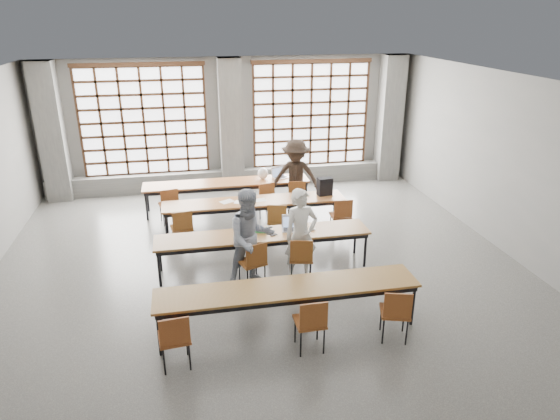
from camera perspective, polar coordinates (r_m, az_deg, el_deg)
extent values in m
plane|color=#4F4F4C|center=(9.27, -1.80, -7.86)|extent=(11.00, 11.00, 0.00)
plane|color=silver|center=(8.13, -2.10, 14.11)|extent=(11.00, 11.00, 0.00)
plane|color=slate|center=(13.81, -5.76, 9.83)|extent=(10.00, 0.00, 10.00)
plane|color=slate|center=(10.53, 26.06, 3.92)|extent=(0.00, 11.00, 11.00)
cube|color=#52524F|center=(13.85, -24.66, 8.00)|extent=(0.60, 0.55, 3.50)
cube|color=#52524F|center=(13.54, -5.64, 9.59)|extent=(0.60, 0.55, 3.50)
cube|color=#52524F|center=(14.67, 12.41, 10.14)|extent=(0.60, 0.55, 3.50)
cube|color=white|center=(13.73, -15.29, 9.75)|extent=(3.20, 0.02, 2.80)
cube|color=black|center=(13.65, -15.30, 9.68)|extent=(3.20, 0.05, 2.80)
cube|color=black|center=(14.01, -14.72, 3.89)|extent=(3.32, 0.07, 0.10)
cube|color=black|center=(13.44, -15.93, 15.72)|extent=(3.32, 0.07, 0.10)
cube|color=white|center=(14.15, 3.48, 10.80)|extent=(3.20, 0.02, 2.80)
cube|color=black|center=(14.07, 3.57, 10.74)|extent=(3.20, 0.05, 2.80)
cube|color=black|center=(14.42, 3.43, 5.08)|extent=(3.32, 0.07, 0.10)
cube|color=black|center=(13.87, 3.71, 16.63)|extent=(3.32, 0.07, 0.10)
cube|color=#52524F|center=(14.00, -5.45, 3.65)|extent=(9.80, 0.35, 0.50)
cube|color=brown|center=(12.20, -6.10, 3.14)|extent=(4.00, 0.70, 0.04)
cube|color=black|center=(12.22, -6.09, 2.87)|extent=(3.90, 0.64, 0.08)
cylinder|color=black|center=(12.05, -15.01, 0.40)|extent=(0.05, 0.05, 0.69)
cylinder|color=black|center=(12.59, -14.89, 1.35)|extent=(0.05, 0.05, 0.69)
cylinder|color=black|center=(12.36, 2.99, 1.69)|extent=(0.05, 0.05, 0.69)
cylinder|color=black|center=(12.89, 2.37, 2.55)|extent=(0.05, 0.05, 0.69)
cube|color=brown|center=(10.93, -2.91, 1.00)|extent=(4.00, 0.70, 0.04)
cube|color=black|center=(10.95, -2.91, 0.71)|extent=(3.90, 0.64, 0.08)
cylinder|color=black|center=(10.71, -12.85, -2.10)|extent=(0.05, 0.05, 0.69)
cylinder|color=black|center=(11.25, -12.82, -0.93)|extent=(0.05, 0.05, 0.69)
cylinder|color=black|center=(11.22, 7.08, -0.58)|extent=(0.05, 0.05, 0.69)
cylinder|color=black|center=(11.73, 6.22, 0.47)|extent=(0.05, 0.05, 0.69)
cube|color=brown|center=(9.30, -1.93, -2.84)|extent=(4.00, 0.70, 0.04)
cube|color=black|center=(9.33, -1.92, -3.17)|extent=(3.90, 0.64, 0.08)
cylinder|color=black|center=(9.12, -13.65, -6.57)|extent=(0.05, 0.05, 0.69)
cylinder|color=black|center=(9.64, -13.56, -4.96)|extent=(0.05, 0.05, 0.69)
cylinder|color=black|center=(9.67, 9.71, -4.54)|extent=(0.05, 0.05, 0.69)
cylinder|color=black|center=(10.16, 8.58, -3.13)|extent=(0.05, 0.05, 0.69)
cube|color=brown|center=(7.59, 0.92, -8.90)|extent=(4.00, 0.70, 0.04)
cube|color=black|center=(7.62, 0.92, -9.29)|extent=(3.90, 0.64, 0.08)
cylinder|color=black|center=(7.44, -13.65, -13.67)|extent=(0.05, 0.05, 0.69)
cylinder|color=black|center=(7.92, -13.54, -11.27)|extent=(0.05, 0.05, 0.69)
cylinder|color=black|center=(8.13, 14.95, -10.49)|extent=(0.05, 0.05, 0.69)
cylinder|color=black|center=(8.57, 13.28, -8.51)|extent=(0.05, 0.05, 0.69)
cube|color=maroon|center=(11.74, -12.60, 0.61)|extent=(0.49, 0.49, 0.04)
cube|color=maroon|center=(11.47, -12.50, 1.35)|extent=(0.40, 0.11, 0.40)
cylinder|color=black|center=(11.82, -12.51, -0.41)|extent=(0.02, 0.02, 0.45)
cube|color=brown|center=(11.86, -1.94, 1.38)|extent=(0.52, 0.52, 0.04)
cube|color=brown|center=(11.62, -1.52, 2.14)|extent=(0.39, 0.15, 0.40)
cylinder|color=black|center=(11.94, -1.93, 0.37)|extent=(0.02, 0.02, 0.45)
cube|color=brown|center=(12.01, 1.82, 1.64)|extent=(0.47, 0.47, 0.04)
cube|color=brown|center=(11.75, 1.94, 2.36)|extent=(0.40, 0.08, 0.40)
cylinder|color=black|center=(12.09, 1.81, 0.64)|extent=(0.02, 0.02, 0.45)
cube|color=brown|center=(10.42, -11.16, -2.02)|extent=(0.48, 0.48, 0.04)
cube|color=brown|center=(10.15, -11.07, -1.26)|extent=(0.40, 0.09, 0.40)
cylinder|color=black|center=(10.52, -11.07, -3.14)|extent=(0.02, 0.02, 0.45)
cube|color=brown|center=(10.59, -0.30, -1.20)|extent=(0.51, 0.51, 0.04)
cube|color=brown|center=(10.31, -0.36, -0.46)|extent=(0.40, 0.13, 0.40)
cylinder|color=black|center=(10.68, -0.30, -2.31)|extent=(0.02, 0.02, 0.45)
cube|color=brown|center=(10.92, 6.93, -0.63)|extent=(0.44, 0.44, 0.04)
cube|color=brown|center=(10.66, 7.26, 0.11)|extent=(0.40, 0.05, 0.40)
cylinder|color=black|center=(11.01, 6.88, -1.71)|extent=(0.02, 0.02, 0.45)
cube|color=brown|center=(8.89, -3.24, -5.97)|extent=(0.53, 0.53, 0.04)
cube|color=brown|center=(8.62, -2.68, -5.16)|extent=(0.39, 0.15, 0.40)
cylinder|color=black|center=(9.00, -3.21, -7.23)|extent=(0.02, 0.02, 0.45)
cube|color=maroon|center=(9.04, 2.44, -5.45)|extent=(0.51, 0.51, 0.04)
cube|color=maroon|center=(8.76, 2.47, -4.71)|extent=(0.40, 0.12, 0.40)
cylinder|color=black|center=(9.14, 2.42, -6.70)|extent=(0.02, 0.02, 0.45)
cube|color=brown|center=(7.15, -11.97, -14.07)|extent=(0.46, 0.46, 0.04)
cube|color=brown|center=(6.85, -11.95, -13.47)|extent=(0.40, 0.07, 0.40)
cylinder|color=black|center=(7.28, -11.83, -15.51)|extent=(0.02, 0.02, 0.45)
cube|color=brown|center=(7.32, 3.41, -12.63)|extent=(0.42, 0.42, 0.04)
cube|color=brown|center=(7.03, 3.88, -11.98)|extent=(0.40, 0.03, 0.40)
cylinder|color=black|center=(7.45, 3.37, -14.06)|extent=(0.02, 0.02, 0.45)
cube|color=brown|center=(7.71, 12.99, -11.27)|extent=(0.52, 0.52, 0.04)
cube|color=brown|center=(7.42, 13.32, -10.62)|extent=(0.39, 0.14, 0.40)
cylinder|color=black|center=(7.83, 12.85, -12.65)|extent=(0.02, 0.02, 0.45)
imported|color=silver|center=(8.90, 2.41, -2.92)|extent=(0.70, 0.53, 1.73)
imported|color=#172546|center=(8.74, -3.35, -3.23)|extent=(0.99, 0.84, 1.79)
imported|color=black|center=(11.91, 1.80, 3.80)|extent=(1.33, 1.02, 1.82)
cube|color=#ABABB0|center=(9.43, 1.32, -2.28)|extent=(0.40, 0.32, 0.02)
cube|color=black|center=(9.42, 1.32, -2.23)|extent=(0.33, 0.23, 0.00)
cube|color=#ABABB0|center=(9.51, 1.29, -1.27)|extent=(0.37, 0.13, 0.26)
cube|color=#93B6FE|center=(9.51, 1.29, -1.44)|extent=(0.31, 0.10, 0.21)
cube|color=silver|center=(12.42, 0.09, 3.75)|extent=(0.43, 0.37, 0.02)
cube|color=black|center=(12.41, 0.12, 3.79)|extent=(0.34, 0.27, 0.00)
cube|color=silver|center=(12.50, -0.25, 4.44)|extent=(0.36, 0.19, 0.26)
cube|color=#93B7FF|center=(12.49, -0.22, 4.32)|extent=(0.31, 0.16, 0.21)
ellipsoid|color=white|center=(9.45, 3.78, -2.20)|extent=(0.11, 0.09, 0.04)
cube|color=#297D3C|center=(9.34, -2.32, -2.30)|extent=(0.27, 0.16, 0.09)
cube|color=black|center=(9.23, -0.72, -2.85)|extent=(0.14, 0.11, 0.01)
cube|color=silver|center=(10.91, -6.07, 0.97)|extent=(0.36, 0.33, 0.00)
cube|color=white|center=(10.84, -4.44, 0.90)|extent=(0.35, 0.30, 0.00)
cube|color=white|center=(10.94, -2.40, 1.14)|extent=(0.32, 0.25, 0.00)
cube|color=black|center=(11.23, 5.13, 2.70)|extent=(0.34, 0.24, 0.40)
ellipsoid|color=white|center=(12.30, -1.97, 4.21)|extent=(0.30, 0.26, 0.29)
cube|color=#B12E15|center=(7.12, -12.00, -13.75)|extent=(0.22, 0.14, 0.06)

